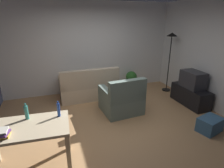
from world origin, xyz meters
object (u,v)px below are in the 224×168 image
at_px(bottle_blue, 59,110).
at_px(book_stack, 1,134).
at_px(potted_plant, 131,78).
at_px(tv, 193,80).
at_px(storage_box, 210,125).
at_px(couch, 89,88).
at_px(torchiere_lamp, 171,46).
at_px(bottle_tall, 26,112).
at_px(desk, 27,133).
at_px(tv_stand, 190,96).
at_px(armchair, 122,100).

bearing_deg(bottle_blue, book_stack, -158.18).
bearing_deg(potted_plant, book_stack, -138.05).
height_order(tv, storage_box, tv).
height_order(couch, storage_box, couch).
bearing_deg(storage_box, tv, 66.38).
bearing_deg(book_stack, tv, 16.35).
height_order(torchiere_lamp, storage_box, torchiere_lamp).
bearing_deg(storage_box, couch, 128.47).
height_order(bottle_blue, book_stack, bottle_blue).
xyz_separation_m(tv, bottle_blue, (-3.43, -0.93, 0.17)).
bearing_deg(bottle_tall, potted_plant, 40.65).
xyz_separation_m(desk, storage_box, (3.39, -0.11, -0.50)).
bearing_deg(couch, book_stack, 56.57).
bearing_deg(storage_box, potted_plant, 99.75).
relative_size(storage_box, bottle_blue, 1.86).
bearing_deg(potted_plant, bottle_tall, -139.35).
bearing_deg(bottle_blue, bottle_tall, 171.15).
height_order(torchiere_lamp, book_stack, torchiere_lamp).
distance_m(storage_box, bottle_blue, 3.01).
distance_m(tv, desk, 4.05).
distance_m(tv, bottle_blue, 3.55).
distance_m(desk, bottle_tall, 0.31).
bearing_deg(torchiere_lamp, tv_stand, -90.00).
xyz_separation_m(tv_stand, armchair, (-1.91, 0.18, 0.08)).
xyz_separation_m(tv, bottle_tall, (-3.89, -0.85, 0.17)).
distance_m(tv_stand, potted_plant, 1.91).
distance_m(tv, storage_box, 1.39).
bearing_deg(desk, bottle_tall, 90.54).
bearing_deg(torchiere_lamp, tv, -89.81).
height_order(armchair, bottle_tall, bottle_tall).
xyz_separation_m(couch, bottle_tall, (-1.40, -2.17, 0.57)).
relative_size(potted_plant, armchair, 0.60).
distance_m(desk, armchair, 2.37).
relative_size(tv_stand, desk, 0.88).
height_order(tv_stand, torchiere_lamp, torchiere_lamp).
xyz_separation_m(armchair, bottle_blue, (-1.52, -1.11, 0.55)).
bearing_deg(bottle_blue, tv, 15.12).
bearing_deg(couch, tv, 152.10).
bearing_deg(couch, armchair, 117.03).
relative_size(desk, bottle_tall, 4.82).
relative_size(desk, book_stack, 5.59).
distance_m(potted_plant, book_stack, 4.30).
bearing_deg(bottle_tall, tv, 12.38).
distance_m(potted_plant, storage_box, 2.85).
bearing_deg(desk, tv, 19.38).
relative_size(potted_plant, storage_box, 1.19).
bearing_deg(tv_stand, storage_box, 156.53).
distance_m(couch, tv, 2.85).
distance_m(storage_box, book_stack, 3.72).
bearing_deg(tv, potted_plant, 31.36).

